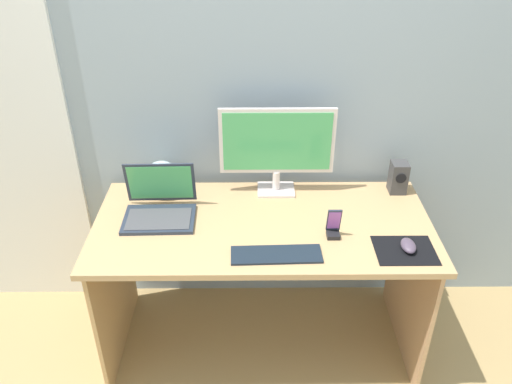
% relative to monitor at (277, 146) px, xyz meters
% --- Properties ---
extents(ground_plane, '(8.00, 8.00, 0.00)m').
position_rel_monitor_xyz_m(ground_plane, '(-0.07, -0.27, -0.99)').
color(ground_plane, tan).
extents(wall_back, '(6.00, 0.04, 2.50)m').
position_rel_monitor_xyz_m(wall_back, '(-0.07, 0.15, 0.26)').
color(wall_back, '#91A2AE').
rests_on(wall_back, ground_plane).
extents(desk, '(1.52, 0.71, 0.75)m').
position_rel_monitor_xyz_m(desk, '(-0.07, -0.27, -0.40)').
color(desk, tan).
rests_on(desk, ground_plane).
extents(monitor, '(0.54, 0.14, 0.43)m').
position_rel_monitor_xyz_m(monitor, '(0.00, 0.00, 0.00)').
color(monitor, silver).
rests_on(monitor, desk).
extents(speaker_right, '(0.08, 0.09, 0.16)m').
position_rel_monitor_xyz_m(speaker_right, '(0.59, -0.01, -0.17)').
color(speaker_right, '#3C3B3C').
rests_on(speaker_right, desk).
extents(laptop, '(0.32, 0.27, 0.23)m').
position_rel_monitor_xyz_m(laptop, '(-0.54, -0.21, -0.20)').
color(laptop, '#283040').
rests_on(laptop, desk).
extents(fishbowl, '(0.17, 0.17, 0.17)m').
position_rel_monitor_xyz_m(fishbowl, '(-0.55, -0.01, -0.16)').
color(fishbowl, silver).
rests_on(fishbowl, desk).
extents(keyboard_external, '(0.38, 0.13, 0.01)m').
position_rel_monitor_xyz_m(keyboard_external, '(-0.02, -0.51, -0.24)').
color(keyboard_external, '#19222F').
rests_on(keyboard_external, desk).
extents(mousepad, '(0.25, 0.20, 0.00)m').
position_rel_monitor_xyz_m(mousepad, '(0.52, -0.48, -0.24)').
color(mousepad, black).
rests_on(mousepad, desk).
extents(mouse, '(0.06, 0.10, 0.04)m').
position_rel_monitor_xyz_m(mouse, '(0.53, -0.47, -0.22)').
color(mouse, '#514254').
rests_on(mouse, mousepad).
extents(phone_in_dock, '(0.06, 0.06, 0.14)m').
position_rel_monitor_xyz_m(phone_in_dock, '(0.23, -0.37, -0.20)').
color(phone_in_dock, black).
rests_on(phone_in_dock, desk).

